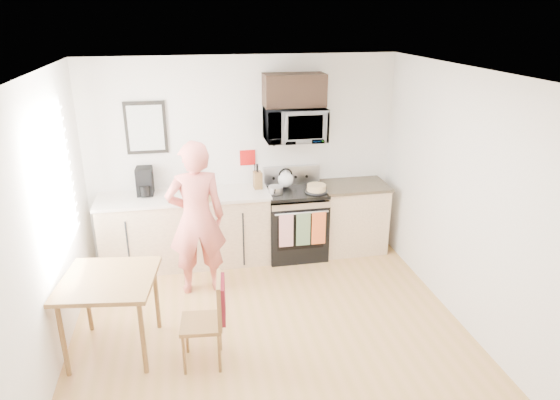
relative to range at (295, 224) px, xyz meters
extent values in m
plane|color=#AF8444|center=(-0.63, -1.98, -0.44)|extent=(4.60, 4.60, 0.00)
cube|color=silver|center=(-0.63, 0.32, 0.86)|extent=(4.00, 0.04, 2.60)
cube|color=silver|center=(-2.63, -1.98, 0.86)|extent=(0.04, 4.60, 2.60)
cube|color=silver|center=(1.37, -1.98, 0.86)|extent=(0.04, 4.60, 2.60)
cube|color=white|center=(-0.63, -1.98, 2.16)|extent=(4.00, 4.60, 0.04)
cube|color=white|center=(-2.61, -1.18, 1.11)|extent=(0.02, 1.40, 1.50)
cube|color=white|center=(-2.60, -1.18, 1.11)|extent=(0.01, 1.30, 1.40)
cube|color=tan|center=(-1.43, 0.02, 0.01)|extent=(2.10, 0.60, 0.90)
cube|color=silver|center=(-1.43, 0.02, 0.48)|extent=(2.14, 0.64, 0.04)
cube|color=tan|center=(0.80, 0.02, 0.01)|extent=(0.84, 0.60, 0.90)
cube|color=black|center=(0.80, 0.02, 0.48)|extent=(0.88, 0.64, 0.04)
cube|color=black|center=(0.00, 0.00, -0.05)|extent=(0.76, 0.65, 0.77)
cube|color=black|center=(0.00, -0.32, 0.01)|extent=(0.61, 0.02, 0.45)
cube|color=#B6B5BA|center=(0.00, -0.31, 0.34)|extent=(0.74, 0.02, 0.14)
cylinder|color=#B6B5BA|center=(0.00, -0.36, 0.30)|extent=(0.68, 0.02, 0.02)
cube|color=black|center=(0.00, 0.00, 0.46)|extent=(0.76, 0.65, 0.04)
cube|color=#B6B5BA|center=(0.00, 0.27, 0.60)|extent=(0.76, 0.08, 0.24)
cube|color=silver|center=(-0.20, -0.37, 0.08)|extent=(0.18, 0.02, 0.44)
cube|color=#55734C|center=(0.02, -0.37, 0.08)|extent=(0.18, 0.02, 0.44)
cube|color=#BB531C|center=(0.22, -0.37, 0.08)|extent=(0.18, 0.02, 0.44)
imported|color=#B6B5BA|center=(0.00, 0.10, 1.32)|extent=(0.76, 0.51, 0.42)
cube|color=black|center=(0.00, 0.15, 1.74)|extent=(0.76, 0.35, 0.40)
cube|color=black|center=(-1.83, 0.30, 1.31)|extent=(0.50, 0.03, 0.65)
cube|color=#B2B7AD|center=(-1.83, 0.28, 1.31)|extent=(0.42, 0.01, 0.56)
cube|color=#B0100F|center=(-0.58, 0.31, 0.86)|extent=(0.20, 0.02, 0.20)
imported|color=#CD4438|center=(-1.30, -0.69, 0.47)|extent=(0.69, 0.48, 1.81)
cube|color=brown|center=(-2.15, -1.68, 0.33)|extent=(0.84, 0.84, 0.04)
cylinder|color=brown|center=(-2.54, -1.97, -0.06)|extent=(0.05, 0.05, 0.75)
cylinder|color=brown|center=(-1.85, -2.07, -0.06)|extent=(0.05, 0.05, 0.75)
cylinder|color=brown|center=(-2.45, -1.29, -0.06)|extent=(0.05, 0.05, 0.75)
cylinder|color=brown|center=(-1.76, -1.38, -0.06)|extent=(0.05, 0.05, 0.75)
cube|color=brown|center=(-1.33, -2.02, -0.01)|extent=(0.40, 0.40, 0.04)
cube|color=brown|center=(-1.16, -2.04, 0.22)|extent=(0.07, 0.37, 0.44)
cube|color=maroon|center=(-1.14, -2.04, 0.23)|extent=(0.09, 0.34, 0.37)
cylinder|color=brown|center=(-1.50, -2.17, -0.23)|extent=(0.03, 0.03, 0.41)
cylinder|color=brown|center=(-1.19, -2.19, -0.23)|extent=(0.03, 0.03, 0.41)
cylinder|color=brown|center=(-1.48, -1.85, -0.23)|extent=(0.03, 0.03, 0.41)
cylinder|color=brown|center=(-1.16, -1.88, -0.23)|extent=(0.03, 0.03, 0.41)
cube|color=brown|center=(-0.48, 0.11, 0.61)|extent=(0.11, 0.15, 0.22)
cylinder|color=#B0100F|center=(-1.29, 0.21, 0.59)|extent=(0.13, 0.13, 0.17)
imported|color=white|center=(-1.40, 0.15, 0.53)|extent=(0.24, 0.24, 0.05)
cube|color=tan|center=(-1.41, 0.12, 0.62)|extent=(0.09, 0.09, 0.23)
cube|color=black|center=(-1.89, 0.15, 0.68)|extent=(0.21, 0.25, 0.35)
cylinder|color=black|center=(-1.89, 0.04, 0.59)|extent=(0.13, 0.13, 0.13)
cube|color=#DDBF74|center=(-1.23, -0.20, 0.55)|extent=(0.31, 0.25, 0.10)
cylinder|color=black|center=(0.24, -0.13, 0.50)|extent=(0.29, 0.29, 0.02)
cylinder|color=tan|center=(0.24, -0.13, 0.55)|extent=(0.24, 0.24, 0.08)
sphere|color=white|center=(-0.11, 0.12, 0.59)|extent=(0.21, 0.21, 0.21)
cone|color=white|center=(-0.11, 0.12, 0.70)|extent=(0.07, 0.07, 0.07)
torus|color=black|center=(-0.11, 0.12, 0.66)|extent=(0.18, 0.02, 0.18)
cylinder|color=#B6B5BA|center=(-0.28, -0.09, 0.53)|extent=(0.18, 0.18, 0.09)
cylinder|color=black|center=(-0.32, -0.22, 0.57)|extent=(0.06, 0.17, 0.02)
camera|label=1|loc=(-1.36, -5.94, 2.66)|focal=32.00mm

